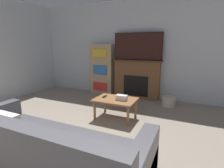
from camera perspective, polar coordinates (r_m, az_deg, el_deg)
The scene contains 9 objects.
wall_back at distance 5.08m, azimuth 7.01°, elevation 11.07°, with size 6.93×0.06×2.70m.
fireplace at distance 4.98m, azimuth 8.12°, elevation 1.64°, with size 1.37×0.28×1.07m.
tv at distance 4.88m, azimuth 8.38°, elevation 12.04°, with size 1.33×0.03×0.74m.
couch at distance 2.17m, azimuth -21.54°, elevation -21.29°, with size 2.24×0.94×0.84m.
coffee_table at distance 3.57m, azimuth 1.14°, elevation -5.74°, with size 0.83×0.59×0.41m.
tissue_box at distance 3.48m, azimuth 3.16°, elevation -4.42°, with size 0.22×0.12×0.10m.
remote_control at distance 3.68m, azimuth -2.41°, elevation -4.08°, with size 0.04×0.15×0.02m.
bookshelf at distance 5.34m, azimuth -3.31°, elevation 4.76°, with size 0.72×0.29×1.50m.
storage_basket at distance 4.53m, azimuth 18.01°, elevation -5.46°, with size 0.33×0.33×0.24m.
Camera 1 is at (1.56, -0.48, 1.46)m, focal length 28.00 mm.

